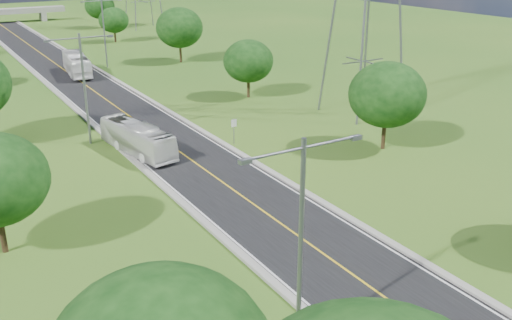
{
  "coord_description": "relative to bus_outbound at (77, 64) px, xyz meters",
  "views": [
    {
      "loc": [
        -18.69,
        -5.25,
        17.18
      ],
      "look_at": [
        0.67,
        26.64,
        3.0
      ],
      "focal_mm": 40.0,
      "sensor_mm": 36.0,
      "label": 1
    }
  ],
  "objects": [
    {
      "name": "curb_left",
      "position": [
        -5.05,
        -8.82,
        -1.43
      ],
      "size": [
        0.5,
        150.0,
        0.22
      ],
      "primitive_type": "cube",
      "color": "gray",
      "rests_on": "ground"
    },
    {
      "name": "tree_re",
      "position": [
        13.7,
        25.18,
        2.48
      ],
      "size": [
        5.46,
        5.46,
        6.35
      ],
      "color": "black",
      "rests_on": "ground"
    },
    {
      "name": "tree_rc",
      "position": [
        14.2,
        -22.82,
        2.79
      ],
      "size": [
        5.88,
        5.88,
        6.84
      ],
      "color": "black",
      "rests_on": "ground"
    },
    {
      "name": "bus_inbound",
      "position": [
        -4.0,
        -34.68,
        -0.15
      ],
      "size": [
        3.8,
        9.82,
        2.67
      ],
      "primitive_type": "imported",
      "rotation": [
        0.0,
        0.0,
        0.17
      ],
      "color": "silver",
      "rests_on": "road"
    },
    {
      "name": "streetlight_near_left",
      "position": [
        -6.8,
        -62.82,
        4.4
      ],
      "size": [
        5.9,
        0.25,
        10.0
      ],
      "color": "slate",
      "rests_on": "ground"
    },
    {
      "name": "ground",
      "position": [
        -0.8,
        -14.82,
        -1.54
      ],
      "size": [
        260.0,
        260.0,
        0.0
      ],
      "primitive_type": "plane",
      "color": "#275718",
      "rests_on": "ground"
    },
    {
      "name": "curb_right",
      "position": [
        3.45,
        -8.82,
        -1.43
      ],
      "size": [
        0.5,
        150.0,
        0.22
      ],
      "primitive_type": "cube",
      "color": "gray",
      "rests_on": "ground"
    },
    {
      "name": "speed_limit_sign",
      "position": [
        4.4,
        -36.84,
        0.06
      ],
      "size": [
        0.55,
        0.09,
        2.4
      ],
      "color": "slate",
      "rests_on": "ground"
    },
    {
      "name": "tree_rb",
      "position": [
        15.2,
        -44.82,
        3.41
      ],
      "size": [
        6.72,
        6.72,
        7.82
      ],
      "color": "black",
      "rests_on": "ground"
    },
    {
      "name": "road",
      "position": [
        -0.8,
        -8.82,
        -1.51
      ],
      "size": [
        8.0,
        150.0,
        0.06
      ],
      "primitive_type": "cube",
      "color": "black",
      "rests_on": "ground"
    },
    {
      "name": "bus_outbound",
      "position": [
        0.0,
        0.0,
        0.0
      ],
      "size": [
        3.73,
        10.88,
        2.97
      ],
      "primitive_type": "imported",
      "rotation": [
        0.0,
        0.0,
        3.02
      ],
      "color": "white",
      "rests_on": "road"
    },
    {
      "name": "streetlight_mid_left",
      "position": [
        -6.8,
        -29.82,
        4.4
      ],
      "size": [
        5.9,
        0.25,
        10.0
      ],
      "color": "slate",
      "rests_on": "ground"
    },
    {
      "name": "tree_rf",
      "position": [
        17.2,
        45.18,
        3.1
      ],
      "size": [
        6.3,
        6.3,
        7.33
      ],
      "color": "black",
      "rests_on": "ground"
    },
    {
      "name": "tree_rd",
      "position": [
        16.2,
        1.18,
        3.72
      ],
      "size": [
        7.14,
        7.14,
        8.3
      ],
      "color": "black",
      "rests_on": "ground"
    },
    {
      "name": "streetlight_far_right",
      "position": [
        5.2,
        3.18,
        4.4
      ],
      "size": [
        5.9,
        0.25,
        10.0
      ],
      "color": "slate",
      "rests_on": "ground"
    }
  ]
}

